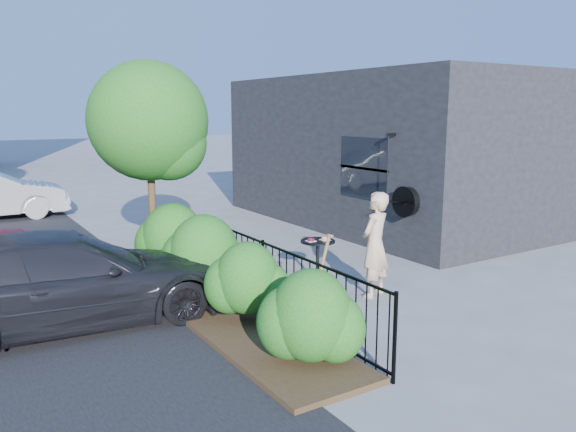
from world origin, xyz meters
TOP-DOWN VIEW (x-y plane):
  - ground at (0.00, 0.00)m, footprint 120.00×120.00m
  - shop_building at (5.50, 4.50)m, footprint 6.22×9.00m
  - fence at (-1.50, 0.00)m, footprint 0.05×6.05m
  - planting_bed at (-2.20, 0.00)m, footprint 1.30×6.00m
  - shrubs at (-2.10, 0.10)m, footprint 1.10×5.60m
  - patio_tree at (-2.24, 2.76)m, footprint 2.20×2.20m
  - cafe_table at (-0.01, 0.61)m, footprint 0.63×0.63m
  - woman at (0.37, -0.49)m, footprint 0.76×0.64m
  - shovel at (-1.26, -1.12)m, footprint 0.47×0.18m
  - car_red at (-4.85, 2.07)m, footprint 4.00×1.63m
  - car_darkgrey at (-4.27, 0.88)m, footprint 4.83×2.19m

SIDE VIEW (x-z plane):
  - ground at x=0.00m, z-range 0.00..0.00m
  - planting_bed at x=-2.20m, z-range 0.00..0.08m
  - cafe_table at x=-0.01m, z-range 0.12..0.97m
  - fence at x=-1.50m, z-range 0.01..1.11m
  - shovel at x=-1.26m, z-range -0.08..1.30m
  - car_red at x=-4.85m, z-range 0.00..1.36m
  - car_darkgrey at x=-4.27m, z-range 0.00..1.37m
  - shrubs at x=-2.10m, z-range 0.08..1.32m
  - woman at x=0.37m, z-range 0.00..1.78m
  - shop_building at x=5.50m, z-range 0.00..4.00m
  - patio_tree at x=-2.24m, z-range 0.79..4.73m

